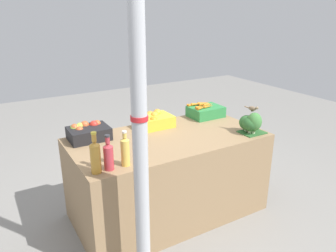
{
  "coord_description": "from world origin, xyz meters",
  "views": [
    {
      "loc": [
        -1.37,
        -2.31,
        1.83
      ],
      "look_at": [
        0.0,
        0.0,
        0.87
      ],
      "focal_mm": 35.0,
      "sensor_mm": 36.0,
      "label": 1
    }
  ],
  "objects_px": {
    "orange_crate": "(154,120)",
    "carrot_crate": "(205,111)",
    "juice_bottle_amber": "(95,156)",
    "juice_bottle_ruby": "(109,155)",
    "apple_crate": "(88,132)",
    "juice_bottle_golden": "(125,151)",
    "support_pole": "(140,135)",
    "broccoli_pile": "(250,123)",
    "sparrow_bird": "(253,108)"
  },
  "relations": [
    {
      "from": "juice_bottle_amber",
      "to": "juice_bottle_golden",
      "type": "distance_m",
      "value": 0.22
    },
    {
      "from": "orange_crate",
      "to": "juice_bottle_ruby",
      "type": "relative_size",
      "value": 1.3
    },
    {
      "from": "orange_crate",
      "to": "sparrow_bird",
      "type": "height_order",
      "value": "sparrow_bird"
    },
    {
      "from": "carrot_crate",
      "to": "juice_bottle_amber",
      "type": "bearing_deg",
      "value": -155.88
    },
    {
      "from": "carrot_crate",
      "to": "juice_bottle_ruby",
      "type": "xyz_separation_m",
      "value": [
        -1.3,
        -0.62,
        0.05
      ]
    },
    {
      "from": "juice_bottle_amber",
      "to": "juice_bottle_ruby",
      "type": "distance_m",
      "value": 0.09
    },
    {
      "from": "orange_crate",
      "to": "carrot_crate",
      "type": "bearing_deg",
      "value": -0.45
    },
    {
      "from": "juice_bottle_golden",
      "to": "sparrow_bird",
      "type": "relative_size",
      "value": 2.06
    },
    {
      "from": "apple_crate",
      "to": "broccoli_pile",
      "type": "height_order",
      "value": "broccoli_pile"
    },
    {
      "from": "apple_crate",
      "to": "juice_bottle_amber",
      "type": "height_order",
      "value": "juice_bottle_amber"
    },
    {
      "from": "orange_crate",
      "to": "juice_bottle_amber",
      "type": "xyz_separation_m",
      "value": [
        -0.79,
        -0.63,
        0.06
      ]
    },
    {
      "from": "apple_crate",
      "to": "carrot_crate",
      "type": "relative_size",
      "value": 1.0
    },
    {
      "from": "support_pole",
      "to": "orange_crate",
      "type": "relative_size",
      "value": 6.62
    },
    {
      "from": "juice_bottle_amber",
      "to": "support_pole",
      "type": "bearing_deg",
      "value": -61.29
    },
    {
      "from": "orange_crate",
      "to": "juice_bottle_ruby",
      "type": "xyz_separation_m",
      "value": [
        -0.69,
        -0.63,
        0.04
      ]
    },
    {
      "from": "apple_crate",
      "to": "carrot_crate",
      "type": "distance_m",
      "value": 1.25
    },
    {
      "from": "apple_crate",
      "to": "juice_bottle_golden",
      "type": "relative_size",
      "value": 1.27
    },
    {
      "from": "broccoli_pile",
      "to": "sparrow_bird",
      "type": "bearing_deg",
      "value": 22.31
    },
    {
      "from": "support_pole",
      "to": "juice_bottle_ruby",
      "type": "xyz_separation_m",
      "value": [
        -0.09,
        0.33,
        -0.24
      ]
    },
    {
      "from": "apple_crate",
      "to": "orange_crate",
      "type": "height_order",
      "value": "orange_crate"
    },
    {
      "from": "apple_crate",
      "to": "juice_bottle_amber",
      "type": "distance_m",
      "value": 0.65
    },
    {
      "from": "orange_crate",
      "to": "carrot_crate",
      "type": "xyz_separation_m",
      "value": [
        0.6,
        -0.0,
        -0.01
      ]
    },
    {
      "from": "apple_crate",
      "to": "broccoli_pile",
      "type": "bearing_deg",
      "value": -25.0
    },
    {
      "from": "juice_bottle_golden",
      "to": "juice_bottle_amber",
      "type": "bearing_deg",
      "value": 180.0
    },
    {
      "from": "carrot_crate",
      "to": "juice_bottle_amber",
      "type": "xyz_separation_m",
      "value": [
        -1.39,
        -0.62,
        0.06
      ]
    },
    {
      "from": "orange_crate",
      "to": "carrot_crate",
      "type": "height_order",
      "value": "orange_crate"
    },
    {
      "from": "apple_crate",
      "to": "juice_bottle_golden",
      "type": "xyz_separation_m",
      "value": [
        0.08,
        -0.63,
        0.05
      ]
    },
    {
      "from": "support_pole",
      "to": "juice_bottle_golden",
      "type": "distance_m",
      "value": 0.41
    },
    {
      "from": "broccoli_pile",
      "to": "apple_crate",
      "type": "bearing_deg",
      "value": 155.0
    },
    {
      "from": "carrot_crate",
      "to": "juice_bottle_golden",
      "type": "bearing_deg",
      "value": -152.02
    },
    {
      "from": "broccoli_pile",
      "to": "juice_bottle_amber",
      "type": "height_order",
      "value": "juice_bottle_amber"
    },
    {
      "from": "orange_crate",
      "to": "apple_crate",
      "type": "bearing_deg",
      "value": 179.44
    },
    {
      "from": "orange_crate",
      "to": "juice_bottle_golden",
      "type": "bearing_deg",
      "value": -132.13
    },
    {
      "from": "juice_bottle_amber",
      "to": "juice_bottle_ruby",
      "type": "bearing_deg",
      "value": 0.0
    },
    {
      "from": "carrot_crate",
      "to": "juice_bottle_ruby",
      "type": "distance_m",
      "value": 1.44
    },
    {
      "from": "support_pole",
      "to": "broccoli_pile",
      "type": "distance_m",
      "value": 1.34
    },
    {
      "from": "juice_bottle_golden",
      "to": "apple_crate",
      "type": "bearing_deg",
      "value": 96.79
    },
    {
      "from": "carrot_crate",
      "to": "juice_bottle_ruby",
      "type": "relative_size",
      "value": 1.3
    },
    {
      "from": "support_pole",
      "to": "apple_crate",
      "type": "xyz_separation_m",
      "value": [
        -0.04,
        0.96,
        -0.28
      ]
    },
    {
      "from": "juice_bottle_amber",
      "to": "juice_bottle_golden",
      "type": "relative_size",
      "value": 1.13
    },
    {
      "from": "apple_crate",
      "to": "juice_bottle_amber",
      "type": "relative_size",
      "value": 1.13
    },
    {
      "from": "apple_crate",
      "to": "broccoli_pile",
      "type": "xyz_separation_m",
      "value": [
        1.3,
        -0.61,
        0.03
      ]
    },
    {
      "from": "carrot_crate",
      "to": "juice_bottle_golden",
      "type": "distance_m",
      "value": 1.33
    },
    {
      "from": "sparrow_bird",
      "to": "juice_bottle_golden",
      "type": "bearing_deg",
      "value": -112.18
    },
    {
      "from": "orange_crate",
      "to": "juice_bottle_ruby",
      "type": "bearing_deg",
      "value": -137.86
    },
    {
      "from": "apple_crate",
      "to": "sparrow_bird",
      "type": "bearing_deg",
      "value": -24.33
    },
    {
      "from": "support_pole",
      "to": "carrot_crate",
      "type": "height_order",
      "value": "support_pole"
    },
    {
      "from": "support_pole",
      "to": "juice_bottle_golden",
      "type": "bearing_deg",
      "value": 83.55
    },
    {
      "from": "juice_bottle_amber",
      "to": "orange_crate",
      "type": "bearing_deg",
      "value": 38.59
    },
    {
      "from": "support_pole",
      "to": "broccoli_pile",
      "type": "xyz_separation_m",
      "value": [
        1.27,
        0.36,
        -0.25
      ]
    }
  ]
}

